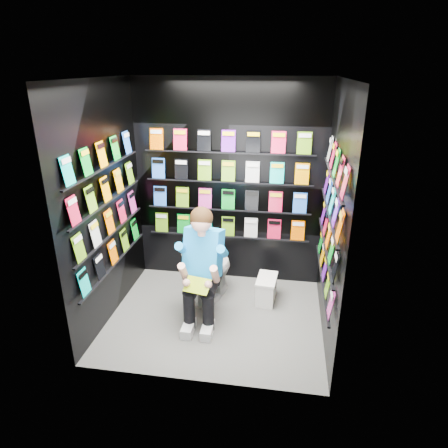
# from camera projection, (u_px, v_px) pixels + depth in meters

# --- Properties ---
(floor) EXTENTS (2.40, 2.40, 0.00)m
(floor) POSITION_uv_depth(u_px,v_px,m) (215.00, 318.00, 4.60)
(floor) COLOR #5D5C5A
(floor) RESTS_ON ground
(ceiling) EXTENTS (2.40, 2.40, 0.00)m
(ceiling) POSITION_uv_depth(u_px,v_px,m) (213.00, 78.00, 3.64)
(ceiling) COLOR white
(ceiling) RESTS_ON floor
(wall_back) EXTENTS (2.40, 0.04, 2.60)m
(wall_back) POSITION_uv_depth(u_px,v_px,m) (229.00, 185.00, 5.04)
(wall_back) COLOR black
(wall_back) RESTS_ON floor
(wall_front) EXTENTS (2.40, 0.04, 2.60)m
(wall_front) POSITION_uv_depth(u_px,v_px,m) (192.00, 254.00, 3.20)
(wall_front) COLOR black
(wall_front) RESTS_ON floor
(wall_left) EXTENTS (0.04, 2.00, 2.60)m
(wall_left) POSITION_uv_depth(u_px,v_px,m) (105.00, 206.00, 4.29)
(wall_left) COLOR black
(wall_left) RESTS_ON floor
(wall_right) EXTENTS (0.04, 2.00, 2.60)m
(wall_right) POSITION_uv_depth(u_px,v_px,m) (334.00, 218.00, 3.94)
(wall_right) COLOR black
(wall_right) RESTS_ON floor
(comics_back) EXTENTS (2.10, 0.06, 1.37)m
(comics_back) POSITION_uv_depth(u_px,v_px,m) (228.00, 185.00, 5.01)
(comics_back) COLOR #E01B4D
(comics_back) RESTS_ON wall_back
(comics_left) EXTENTS (0.06, 1.70, 1.37)m
(comics_left) POSITION_uv_depth(u_px,v_px,m) (108.00, 206.00, 4.29)
(comics_left) COLOR #E01B4D
(comics_left) RESTS_ON wall_left
(comics_right) EXTENTS (0.06, 1.70, 1.37)m
(comics_right) POSITION_uv_depth(u_px,v_px,m) (331.00, 218.00, 3.95)
(comics_right) COLOR #E01B4D
(comics_right) RESTS_ON wall_right
(toilet) EXTENTS (0.56, 0.82, 0.73)m
(toilet) POSITION_uv_depth(u_px,v_px,m) (211.00, 270.00, 4.90)
(toilet) COLOR white
(toilet) RESTS_ON floor
(longbox) EXTENTS (0.24, 0.40, 0.29)m
(longbox) POSITION_uv_depth(u_px,v_px,m) (266.00, 290.00, 4.89)
(longbox) COLOR white
(longbox) RESTS_ON floor
(longbox_lid) EXTENTS (0.26, 0.42, 0.03)m
(longbox_lid) POSITION_uv_depth(u_px,v_px,m) (267.00, 279.00, 4.83)
(longbox_lid) COLOR white
(longbox_lid) RESTS_ON longbox
(reader) EXTENTS (0.70, 0.90, 1.48)m
(reader) POSITION_uv_depth(u_px,v_px,m) (204.00, 253.00, 4.39)
(reader) COLOR #1583DA
(reader) RESTS_ON toilet
(held_comic) EXTENTS (0.30, 0.21, 0.11)m
(held_comic) POSITION_uv_depth(u_px,v_px,m) (197.00, 285.00, 4.15)
(held_comic) COLOR green
(held_comic) RESTS_ON reader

